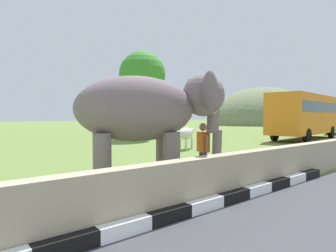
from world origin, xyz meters
The scene contains 7 objects.
barrier_parapet centered at (2.00, 4.20, 0.50)m, with size 28.00×0.36×1.00m, color tan.
elephant centered at (3.12, 6.19, 1.98)m, with size 4.00×3.32×3.01m.
person_handler centered at (4.77, 5.82, 0.93)m, with size 0.37×0.64×1.66m.
bus_orange centered at (21.58, 10.63, 2.08)m, with size 9.75×3.61×3.50m.
cow_near centered at (9.51, 11.59, 0.87)m, with size 1.88×1.21×1.23m.
tree_distant centered at (11.75, 19.15, 5.16)m, with size 3.75×3.75×7.07m.
hill_east centered at (55.00, 34.83, 0.00)m, with size 27.69×22.15×16.33m.
Camera 1 is at (-1.22, 0.16, 1.85)m, focal length 30.24 mm.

